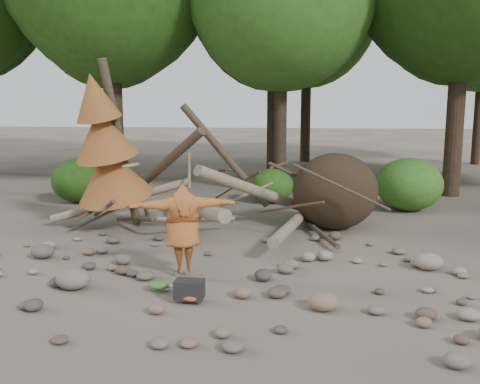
# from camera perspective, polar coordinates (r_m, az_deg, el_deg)

# --- Properties ---
(ground) EXTENTS (120.00, 120.00, 0.00)m
(ground) POSITION_cam_1_polar(r_m,az_deg,el_deg) (10.15, -3.41, -9.18)
(ground) COLOR #514C44
(ground) RESTS_ON ground
(deadfall_pile) EXTENTS (8.55, 5.24, 3.30)m
(deadfall_pile) POSITION_cam_1_polar(r_m,az_deg,el_deg) (13.91, 7.73, -0.08)
(deadfall_pile) COLOR #332619
(deadfall_pile) RESTS_ON ground
(dead_conifer) EXTENTS (2.06, 2.16, 4.35)m
(dead_conifer) POSITION_cam_1_polar(r_m,az_deg,el_deg) (13.75, -14.05, 4.48)
(dead_conifer) COLOR #4C3F30
(dead_conifer) RESTS_ON ground
(bush_left) EXTENTS (1.80, 1.80, 1.44)m
(bush_left) POSITION_cam_1_polar(r_m,az_deg,el_deg) (18.32, -16.76, 1.18)
(bush_left) COLOR #244C14
(bush_left) RESTS_ON ground
(bush_mid) EXTENTS (1.40, 1.40, 1.12)m
(bush_mid) POSITION_cam_1_polar(r_m,az_deg,el_deg) (17.51, 3.43, 0.67)
(bush_mid) COLOR #2F611C
(bush_mid) RESTS_ON ground
(bush_right) EXTENTS (2.00, 2.00, 1.60)m
(bush_right) POSITION_cam_1_polar(r_m,az_deg,el_deg) (16.99, 17.59, 0.78)
(bush_right) COLOR #3B7323
(bush_right) RESTS_ON ground
(frisbee_thrower) EXTENTS (2.16, 1.23, 2.13)m
(frisbee_thrower) POSITION_cam_1_polar(r_m,az_deg,el_deg) (10.08, -6.12, -3.86)
(frisbee_thrower) COLOR #A85625
(frisbee_thrower) RESTS_ON ground
(backpack) EXTENTS (0.48, 0.34, 0.31)m
(backpack) POSITION_cam_1_polar(r_m,az_deg,el_deg) (8.99, -5.43, -10.68)
(backpack) COLOR black
(backpack) RESTS_ON ground
(cloth_green) EXTENTS (0.37, 0.31, 0.14)m
(cloth_green) POSITION_cam_1_polar(r_m,az_deg,el_deg) (9.55, -8.61, -10.05)
(cloth_green) COLOR #316C2B
(cloth_green) RESTS_ON ground
(cloth_orange) EXTENTS (0.34, 0.27, 0.12)m
(cloth_orange) POSITION_cam_1_polar(r_m,az_deg,el_deg) (8.96, -5.19, -11.40)
(cloth_orange) COLOR #B6491F
(cloth_orange) RESTS_ON ground
(boulder_front_left) EXTENTS (0.62, 0.56, 0.37)m
(boulder_front_left) POSITION_cam_1_polar(r_m,az_deg,el_deg) (9.98, -17.35, -8.82)
(boulder_front_left) COLOR slate
(boulder_front_left) RESTS_ON ground
(boulder_front_right) EXTENTS (0.49, 0.44, 0.29)m
(boulder_front_right) POSITION_cam_1_polar(r_m,az_deg,el_deg) (8.73, 8.90, -11.45)
(boulder_front_right) COLOR #816950
(boulder_front_right) RESTS_ON ground
(boulder_mid_right) EXTENTS (0.56, 0.50, 0.33)m
(boulder_mid_right) POSITION_cam_1_polar(r_m,az_deg,el_deg) (11.22, 19.49, -7.00)
(boulder_mid_right) COLOR gray
(boulder_mid_right) RESTS_ON ground
(boulder_mid_left) EXTENTS (0.49, 0.44, 0.30)m
(boulder_mid_left) POSITION_cam_1_polar(r_m,az_deg,el_deg) (12.10, -20.31, -5.95)
(boulder_mid_left) COLOR #59534B
(boulder_mid_left) RESTS_ON ground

